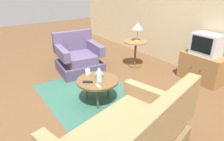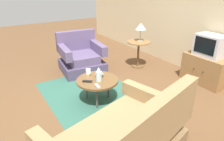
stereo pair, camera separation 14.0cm
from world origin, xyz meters
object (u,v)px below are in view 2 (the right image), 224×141
coffee_table (97,81)px  tv_remote_silver (97,86)px  side_table (138,49)px  tv_remote_dark (87,81)px  television (210,46)px  mug (88,72)px  armchair (81,58)px  tv_stand (205,69)px  vase (99,74)px  bowl (99,75)px  table_lamp (141,27)px

coffee_table → tv_remote_silver: bearing=-28.4°
side_table → tv_remote_silver: bearing=-58.0°
tv_remote_dark → tv_remote_silver: same height
coffee_table → tv_remote_dark: size_ratio=4.44×
television → mug: bearing=-110.5°
armchair → coffee_table: armchair is taller
tv_remote_silver → tv_stand: bearing=-93.3°
side_table → armchair: bearing=-113.7°
side_table → tv_remote_silver: 2.03m
side_table → tv_stand: size_ratio=0.73×
tv_stand → tv_remote_silver: (-0.33, -2.33, 0.14)m
tv_remote_dark → tv_remote_silver: (0.23, 0.06, 0.00)m
coffee_table → television: (0.55, 2.22, 0.41)m
armchair → coffee_table: (1.41, -0.34, 0.08)m
armchair → television: size_ratio=1.94×
coffee_table → tv_remote_silver: (0.22, -0.12, 0.04)m
coffee_table → tv_remote_dark: 0.19m
television → coffee_table: bearing=-104.0°
vase → tv_remote_dark: vase is taller
tv_remote_silver → armchair: bearing=-11.1°
bowl → mug: bearing=-151.0°
television → table_lamp: bearing=-157.1°
side_table → tv_stand: side_table is taller
tv_stand → tv_remote_dark: (-0.57, -2.39, 0.14)m
table_lamp → mug: bearing=-71.3°
mug → bowl: (0.20, 0.11, -0.02)m
vase → tv_remote_dark: (-0.07, -0.18, -0.11)m
armchair → table_lamp: table_lamp is taller
side_table → mug: bearing=-70.7°
coffee_table → mug: size_ratio=5.29×
armchair → tv_remote_dark: bearing=75.9°
television → tv_stand: bearing=-90.0°
coffee_table → bowl: 0.13m
coffee_table → side_table: size_ratio=1.12×
armchair → side_table: (0.55, 1.26, 0.16)m
coffee_table → tv_stand: 2.28m
coffee_table → mug: 0.30m
tv_stand → tv_remote_silver: size_ratio=6.02×
coffee_table → vase: size_ratio=2.85×
armchair → television: television is taller
mug → vase: bearing=3.6°
table_lamp → tv_remote_silver: table_lamp is taller
table_lamp → vase: bearing=-61.0°
vase → bowl: vase is taller
tv_stand → table_lamp: (-1.40, -0.58, 0.69)m
bowl → armchair: bearing=169.0°
coffee_table → television: bearing=76.0°
side_table → bowl: 1.70m
mug → tv_remote_dark: size_ratio=0.84×
armchair → coffee_table: size_ratio=1.44×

